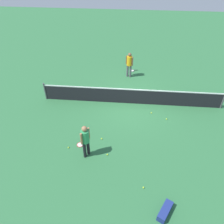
% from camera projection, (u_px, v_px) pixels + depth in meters
% --- Properties ---
extents(ground_plane, '(40.00, 40.00, 0.00)m').
position_uv_depth(ground_plane, '(131.00, 103.00, 13.00)').
color(ground_plane, '#2D6B3D').
extents(court_net, '(10.09, 0.09, 1.07)m').
position_uv_depth(court_net, '(132.00, 96.00, 12.69)').
color(court_net, '#4C4C51').
rests_on(court_net, ground_plane).
extents(player_near_side, '(0.47, 0.48, 1.70)m').
position_uv_depth(player_near_side, '(85.00, 139.00, 9.37)').
color(player_near_side, black).
rests_on(player_near_side, ground_plane).
extents(player_far_side, '(0.51, 0.45, 1.70)m').
position_uv_depth(player_far_side, '(129.00, 63.00, 14.77)').
color(player_far_side, '#595960').
rests_on(player_far_side, ground_plane).
extents(tennis_racket_near_player, '(0.47, 0.58, 0.03)m').
position_uv_depth(tennis_racket_near_player, '(81.00, 144.00, 10.48)').
color(tennis_racket_near_player, red).
rests_on(tennis_racket_near_player, ground_plane).
extents(tennis_racket_far_player, '(0.61, 0.38, 0.03)m').
position_uv_depth(tennis_racket_far_player, '(133.00, 71.00, 16.03)').
color(tennis_racket_far_player, black).
rests_on(tennis_racket_far_player, ground_plane).
extents(tennis_ball_near_player, '(0.07, 0.07, 0.07)m').
position_uv_depth(tennis_ball_near_player, '(143.00, 188.00, 8.69)').
color(tennis_ball_near_player, '#C6E033').
rests_on(tennis_ball_near_player, ground_plane).
extents(tennis_ball_by_net, '(0.07, 0.07, 0.07)m').
position_uv_depth(tennis_ball_by_net, '(167.00, 119.00, 11.86)').
color(tennis_ball_by_net, '#C6E033').
rests_on(tennis_ball_by_net, ground_plane).
extents(tennis_ball_midcourt, '(0.07, 0.07, 0.07)m').
position_uv_depth(tennis_ball_midcourt, '(107.00, 155.00, 9.97)').
color(tennis_ball_midcourt, '#C6E033').
rests_on(tennis_ball_midcourt, ground_plane).
extents(tennis_ball_baseline, '(0.07, 0.07, 0.07)m').
position_uv_depth(tennis_ball_baseline, '(151.00, 113.00, 12.26)').
color(tennis_ball_baseline, '#C6E033').
rests_on(tennis_ball_baseline, ground_plane).
extents(tennis_ball_stray_left, '(0.07, 0.07, 0.07)m').
position_uv_depth(tennis_ball_stray_left, '(68.00, 147.00, 10.30)').
color(tennis_ball_stray_left, '#C6E033').
rests_on(tennis_ball_stray_left, ground_plane).
extents(tennis_ball_stray_right, '(0.07, 0.07, 0.07)m').
position_uv_depth(tennis_ball_stray_right, '(102.00, 139.00, 10.74)').
color(tennis_ball_stray_right, '#C6E033').
rests_on(tennis_ball_stray_right, ground_plane).
extents(equipment_bag, '(0.63, 0.84, 0.28)m').
position_uv_depth(equipment_bag, '(165.00, 210.00, 7.87)').
color(equipment_bag, navy).
rests_on(equipment_bag, ground_plane).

